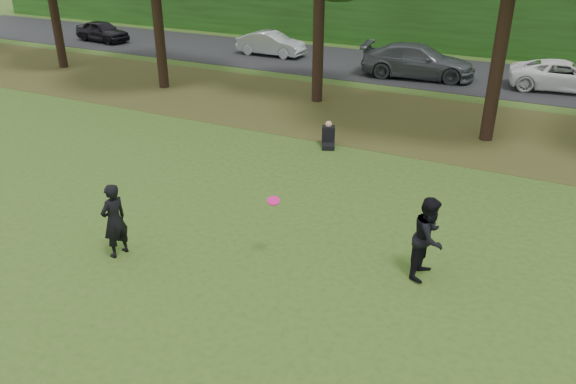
% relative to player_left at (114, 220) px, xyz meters
% --- Properties ---
extents(ground, '(120.00, 120.00, 0.00)m').
position_rel_player_left_xyz_m(ground, '(2.10, -1.03, -0.86)').
color(ground, '#355219').
rests_on(ground, ground).
extents(leaf_litter, '(60.00, 7.00, 0.01)m').
position_rel_player_left_xyz_m(leaf_litter, '(2.10, 11.97, -0.85)').
color(leaf_litter, '#51391D').
rests_on(leaf_litter, ground).
extents(street, '(70.00, 7.00, 0.02)m').
position_rel_player_left_xyz_m(street, '(2.10, 19.97, -0.85)').
color(street, black).
rests_on(street, ground).
extents(far_hedge, '(70.00, 3.00, 5.00)m').
position_rel_player_left_xyz_m(far_hedge, '(2.10, 25.97, 1.64)').
color(far_hedge, '#1F4212').
rests_on(far_hedge, ground).
extents(player_left, '(0.50, 0.68, 1.71)m').
position_rel_player_left_xyz_m(player_left, '(0.00, 0.00, 0.00)').
color(player_left, black).
rests_on(player_left, ground).
extents(player_right, '(0.76, 0.93, 1.78)m').
position_rel_player_left_xyz_m(player_right, '(6.28, 2.26, 0.03)').
color(player_right, black).
rests_on(player_right, ground).
extents(parked_cars, '(39.98, 3.35, 1.53)m').
position_rel_player_left_xyz_m(parked_cars, '(1.98, 18.96, -0.16)').
color(parked_cars, black).
rests_on(parked_cars, street).
extents(frisbee, '(0.36, 0.36, 0.11)m').
position_rel_player_left_xyz_m(frisbee, '(3.18, 1.38, 0.57)').
color(frisbee, '#E61374').
rests_on(frisbee, ground).
extents(seated_person, '(0.67, 0.83, 0.83)m').
position_rel_player_left_xyz_m(seated_person, '(1.53, 8.31, -0.54)').
color(seated_person, black).
rests_on(seated_person, ground).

